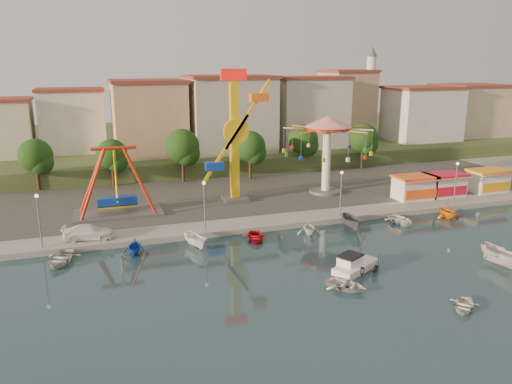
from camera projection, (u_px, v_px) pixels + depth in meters
name	position (u px, v px, depth m)	size (l,w,h in m)	color
ground	(329.00, 272.00, 43.58)	(200.00, 200.00, 0.00)	#142F37
quay_deck	(189.00, 152.00, 100.34)	(200.00, 100.00, 0.60)	#9E998E
asphalt_pad	(233.00, 187.00, 70.93)	(90.00, 28.00, 0.01)	#4C4944
hill_terrace	(184.00, 143.00, 104.62)	(200.00, 60.00, 3.00)	#384C26
pirate_ship_ride	(116.00, 183.00, 57.41)	(10.00, 5.00, 8.00)	#59595E
kamikaze_tower	(237.00, 140.00, 61.94)	(6.06, 3.10, 16.50)	#59595E
wave_swinger	(327.00, 137.00, 66.14)	(11.60, 11.60, 10.40)	#59595E
booth_left	(414.00, 187.00, 64.51)	(5.40, 3.78, 3.08)	white
booth_mid	(444.00, 184.00, 65.98)	(5.40, 3.78, 3.08)	white
booth_right	(488.00, 180.00, 68.22)	(5.40, 3.78, 3.08)	white
lamp_post_0	(40.00, 222.00, 47.27)	(0.14, 0.14, 5.00)	#59595E
lamp_post_1	(205.00, 207.00, 52.23)	(0.14, 0.14, 5.00)	#59595E
lamp_post_2	(341.00, 195.00, 57.20)	(0.14, 0.14, 5.00)	#59595E
lamp_post_3	(455.00, 184.00, 62.16)	(0.14, 0.14, 5.00)	#59595E
tree_0	(36.00, 156.00, 68.03)	(4.60, 4.60, 7.19)	#382314
tree_1	(112.00, 154.00, 70.53)	(4.35, 4.35, 6.80)	#382314
tree_2	(182.00, 146.00, 73.06)	(5.02, 5.02, 7.85)	#382314
tree_3	(250.00, 147.00, 74.93)	(4.68, 4.68, 7.32)	#382314
tree_4	(303.00, 139.00, 80.72)	(4.86, 4.86, 7.60)	#382314
tree_5	(363.00, 138.00, 82.17)	(4.83, 4.83, 7.54)	#382314
building_1	(72.00, 128.00, 82.23)	(12.33, 9.01, 8.63)	silver
building_2	(152.00, 117.00, 86.51)	(11.95, 9.28, 11.23)	tan
building_3	(233.00, 122.00, 88.15)	(12.59, 10.50, 9.20)	beige
building_4	(296.00, 117.00, 95.44)	(10.75, 9.23, 9.24)	beige
building_5	(362.00, 111.00, 97.61)	(12.77, 10.96, 11.21)	tan
building_6	(418.00, 107.00, 99.69)	(8.23, 8.98, 12.36)	silver
building_7	(450.00, 112.00, 108.35)	(11.59, 10.93, 8.76)	beige
minaret	(370.00, 89.00, 101.10)	(2.80, 2.80, 18.00)	silver
cabin_motorboat	(355.00, 267.00, 43.67)	(5.18, 3.94, 1.72)	white
rowboat_a	(346.00, 285.00, 40.29)	(2.46, 3.44, 0.71)	silver
rowboat_b	(463.00, 305.00, 37.01)	(2.12, 2.96, 0.61)	white
skiff	(502.00, 257.00, 44.69)	(1.74, 4.62, 1.78)	beige
van	(89.00, 232.00, 49.97)	(2.03, 4.98, 1.45)	white
moored_boat_0	(60.00, 259.00, 45.53)	(3.01, 4.22, 0.87)	silver
moored_boat_1	(135.00, 247.00, 47.51)	(2.60, 3.01, 1.59)	blue
moored_boat_2	(196.00, 241.00, 49.37)	(1.35, 3.60, 1.39)	white
moored_boat_3	(255.00, 237.00, 51.40)	(2.52, 3.52, 0.73)	red
moored_boat_4	(309.00, 227.00, 53.17)	(2.52, 2.92, 1.54)	white
moored_boat_5	(352.00, 222.00, 54.76)	(1.49, 3.96, 1.53)	#525256
moored_boat_6	(401.00, 220.00, 56.82)	(2.81, 3.93, 0.81)	white
moored_boat_7	(448.00, 211.00, 58.70)	(2.82, 3.27, 1.72)	orange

